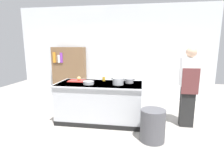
{
  "coord_description": "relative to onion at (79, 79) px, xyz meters",
  "views": [
    {
      "loc": [
        0.93,
        -4.01,
        1.73
      ],
      "look_at": [
        0.25,
        0.2,
        0.85
      ],
      "focal_mm": 29.5,
      "sensor_mm": 36.0,
      "label": 1
    }
  ],
  "objects": [
    {
      "name": "person_chef",
      "position": [
        2.48,
        -0.15,
        -0.05
      ],
      "size": [
        0.38,
        0.25,
        1.72
      ],
      "rotation": [
        0.0,
        0.0,
        1.37
      ],
      "color": "black",
      "rests_on": "ground_plane"
    },
    {
      "name": "trash_bin",
      "position": [
        1.72,
        -0.94,
        -0.67
      ],
      "size": [
        0.46,
        0.46,
        0.6
      ],
      "primitive_type": "cylinder",
      "color": "#4C4C51",
      "rests_on": "ground_plane"
    },
    {
      "name": "juice_cup",
      "position": [
        0.58,
        0.13,
        -0.02
      ],
      "size": [
        0.07,
        0.07,
        0.1
      ],
      "primitive_type": "cylinder",
      "color": "yellow",
      "rests_on": "counter_island"
    },
    {
      "name": "back_wall",
      "position": [
        0.55,
        1.94,
        0.53
      ],
      "size": [
        6.4,
        0.12,
        3.0
      ],
      "primitive_type": "cube",
      "color": "silver",
      "rests_on": "ground_plane"
    },
    {
      "name": "stock_pot",
      "position": [
        0.98,
        -0.26,
        0.01
      ],
      "size": [
        0.31,
        0.24,
        0.15
      ],
      "color": "#B7BABF",
      "rests_on": "counter_island"
    },
    {
      "name": "bookshelf",
      "position": [
        -0.91,
        1.64,
        -0.11
      ],
      "size": [
        1.1,
        0.31,
        1.7
      ],
      "color": "brown",
      "rests_on": "ground_plane"
    },
    {
      "name": "counter_island",
      "position": [
        0.55,
        -0.16,
        -0.5
      ],
      "size": [
        1.98,
        0.98,
        0.9
      ],
      "color": "#B7BABF",
      "rests_on": "ground_plane"
    },
    {
      "name": "ground_plane",
      "position": [
        0.55,
        -0.16,
        -0.97
      ],
      "size": [
        10.0,
        10.0,
        0.0
      ],
      "primitive_type": "plane",
      "color": "#9E9991"
    },
    {
      "name": "onion",
      "position": [
        0.0,
        0.0,
        0.0
      ],
      "size": [
        0.09,
        0.09,
        0.09
      ],
      "primitive_type": "sphere",
      "color": "tan",
      "rests_on": "cutting_board"
    },
    {
      "name": "cutting_board",
      "position": [
        -0.04,
        -0.02,
        -0.06
      ],
      "size": [
        0.4,
        0.28,
        0.02
      ],
      "primitive_type": "cube",
      "color": "red",
      "rests_on": "counter_island"
    },
    {
      "name": "sauce_pan",
      "position": [
        1.21,
        -0.03,
        -0.02
      ],
      "size": [
        0.25,
        0.19,
        0.1
      ],
      "color": "#99999E",
      "rests_on": "counter_island"
    },
    {
      "name": "mixing_bowl",
      "position": [
        0.33,
        -0.33,
        -0.03
      ],
      "size": [
        0.24,
        0.24,
        0.07
      ],
      "primitive_type": "cylinder",
      "color": "#B7BABF",
      "rests_on": "counter_island"
    }
  ]
}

